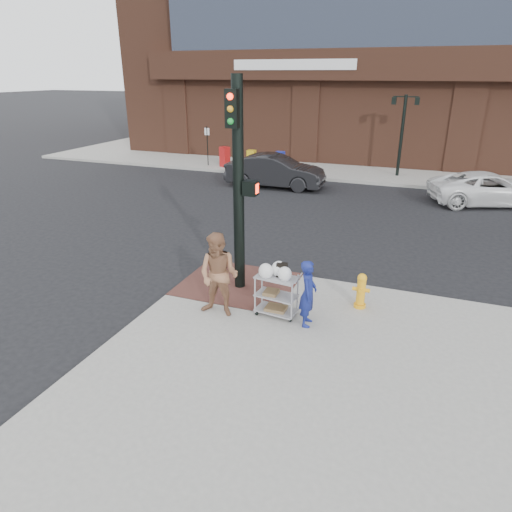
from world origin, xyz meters
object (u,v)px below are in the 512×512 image
at_px(traffic_signal_pole, 239,182).
at_px(pedestrian_tan, 219,275).
at_px(utility_cart, 276,292).
at_px(lamp_post, 403,127).
at_px(minivan_white, 489,189).
at_px(sedan_dark, 275,171).
at_px(fire_hydrant, 361,290).
at_px(woman_blue, 308,293).

bearing_deg(traffic_signal_pole, pedestrian_tan, -85.56).
relative_size(pedestrian_tan, utility_cart, 1.52).
distance_m(lamp_post, minivan_white, 5.91).
bearing_deg(minivan_white, pedestrian_tan, 133.67).
distance_m(pedestrian_tan, sedan_dark, 12.86).
bearing_deg(utility_cart, fire_hydrant, 31.39).
bearing_deg(fire_hydrant, minivan_white, 72.88).
height_order(pedestrian_tan, utility_cart, pedestrian_tan).
bearing_deg(sedan_dark, woman_blue, -160.33).
bearing_deg(lamp_post, sedan_dark, -142.08).
relative_size(lamp_post, pedestrian_tan, 2.12).
relative_size(traffic_signal_pole, utility_cart, 4.02).
relative_size(lamp_post, woman_blue, 2.73).
height_order(traffic_signal_pole, pedestrian_tan, traffic_signal_pole).
xyz_separation_m(traffic_signal_pole, sedan_dark, (-2.86, 11.07, -2.06)).
bearing_deg(lamp_post, woman_blue, -91.52).
bearing_deg(traffic_signal_pole, minivan_white, 60.29).
height_order(minivan_white, fire_hydrant, minivan_white).
relative_size(lamp_post, traffic_signal_pole, 0.80).
height_order(traffic_signal_pole, sedan_dark, traffic_signal_pole).
distance_m(lamp_post, woman_blue, 16.50).
distance_m(traffic_signal_pole, utility_cart, 2.68).
height_order(traffic_signal_pole, utility_cart, traffic_signal_pole).
bearing_deg(minivan_white, fire_hydrant, 143.02).
height_order(utility_cart, fire_hydrant, utility_cart).
xyz_separation_m(traffic_signal_pole, pedestrian_tan, (0.11, -1.43, -1.74)).
relative_size(woman_blue, minivan_white, 0.31).
xyz_separation_m(woman_blue, minivan_white, (4.43, 12.52, -0.22)).
height_order(traffic_signal_pole, minivan_white, traffic_signal_pole).
relative_size(traffic_signal_pole, woman_blue, 3.42).
xyz_separation_m(pedestrian_tan, fire_hydrant, (2.87, 1.44, -0.52)).
bearing_deg(woman_blue, pedestrian_tan, 90.97).
height_order(lamp_post, woman_blue, lamp_post).
xyz_separation_m(lamp_post, traffic_signal_pole, (-2.48, -15.23, 0.21)).
relative_size(traffic_signal_pole, pedestrian_tan, 2.65).
height_order(lamp_post, fire_hydrant, lamp_post).
bearing_deg(pedestrian_tan, lamp_post, 81.82).
bearing_deg(pedestrian_tan, traffic_signal_pole, 94.34).
bearing_deg(lamp_post, utility_cart, -94.16).
distance_m(lamp_post, fire_hydrant, 15.37).
bearing_deg(pedestrian_tan, minivan_white, 63.43).
xyz_separation_m(lamp_post, utility_cart, (-1.18, -16.25, -1.90)).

